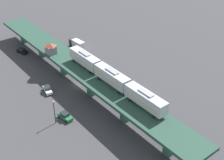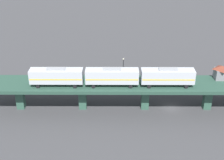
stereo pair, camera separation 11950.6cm
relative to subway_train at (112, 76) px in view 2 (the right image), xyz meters
name	(u,v)px [view 2 (the right image)]	position (x,y,z in m)	size (l,w,h in m)	color
ground_plane	(171,108)	(3.50, -14.07, -9.37)	(400.00, 400.00, 0.00)	#38383A
elevated_viaduct	(174,87)	(3.52, -14.22, -3.48)	(21.77, 92.24, 6.83)	#244135
subway_train	(112,76)	(0.00, 0.00, 0.00)	(8.22, 37.21, 4.45)	#ADB2BA
signal_hut	(221,72)	(7.55, -25.10, -0.74)	(3.66, 3.66, 3.40)	slate
street_car_green	(123,82)	(13.36, -1.08, -8.43)	(2.91, 4.72, 1.89)	#1E6638
street_car_white	(175,86)	(13.07, -15.11, -8.43)	(2.19, 4.52, 1.89)	silver
street_lamp	(123,68)	(16.13, -0.74, -5.26)	(0.44, 0.44, 6.94)	black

